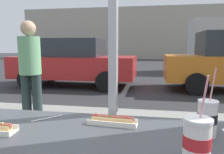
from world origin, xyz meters
TOP-DOWN VIEW (x-y plane):
  - ground_plane at (0.00, 8.00)m, footprint 60.00×60.00m
  - sidewalk_strip at (0.00, 1.60)m, footprint 16.00×2.80m
  - building_facade_far at (0.00, 22.74)m, footprint 28.00×1.20m
  - soda_cup_left at (0.40, -0.48)m, footprint 0.10×0.10m
  - soda_cup_right at (0.50, -0.20)m, footprint 0.09×0.09m
  - hotdog_tray_far at (0.03, -0.13)m, footprint 0.28×0.11m
  - loose_straw at (-0.36, -0.10)m, footprint 0.14×0.14m
  - parked_car_red at (-2.39, 5.97)m, footprint 4.18×1.98m
  - pedestrian at (-1.54, 1.73)m, footprint 0.32×0.32m

SIDE VIEW (x-z plane):
  - ground_plane at x=0.00m, z-range 0.00..0.00m
  - sidewalk_strip at x=0.00m, z-range 0.00..0.13m
  - parked_car_red at x=-2.39m, z-range 0.02..1.66m
  - loose_straw at x=-0.36m, z-range 0.96..0.97m
  - hotdog_tray_far at x=0.03m, z-range 0.96..1.01m
  - soda_cup_right at x=0.50m, z-range 0.89..1.22m
  - soda_cup_left at x=0.40m, z-range 0.89..1.22m
  - pedestrian at x=-1.54m, z-range 0.25..1.88m
  - building_facade_far at x=0.00m, z-range 0.00..5.49m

